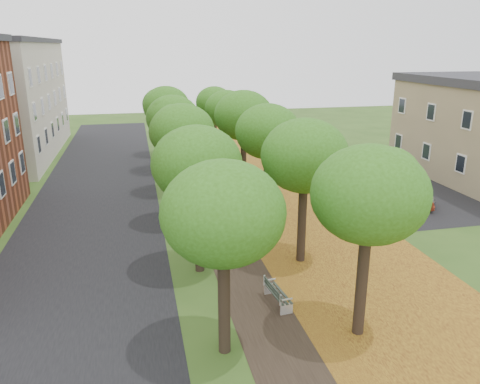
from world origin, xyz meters
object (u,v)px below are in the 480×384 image
car_silver (403,196)px  car_grey (366,170)px  car_white (356,173)px  car_red (400,200)px  bench (277,294)px

car_silver → car_grey: bearing=6.2°
car_grey → car_white: car_white is taller
car_silver → car_grey: size_ratio=0.77×
car_silver → car_red: bearing=148.0°
bench → car_grey: size_ratio=0.36×
car_red → car_grey: car_grey is taller
car_red → car_white: (0.00, 6.02, 0.11)m
car_red → car_white: 6.02m
car_grey → car_white: size_ratio=0.92×
car_red → car_white: size_ratio=0.72×
car_silver → car_grey: 6.08m
bench → car_white: size_ratio=0.34×
bench → car_grey: bearing=-43.2°
bench → car_white: (10.65, 15.04, 0.32)m
bench → car_silver: 14.84m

